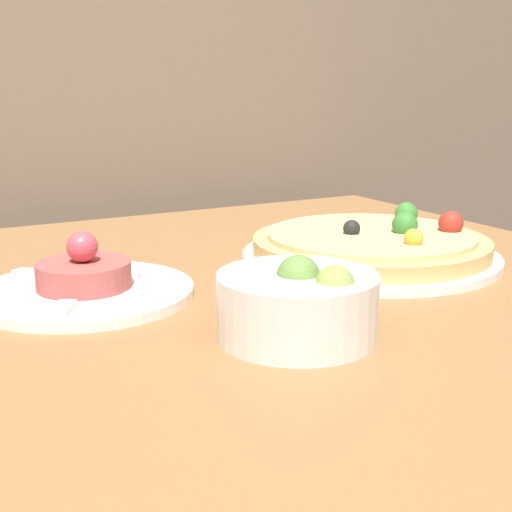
# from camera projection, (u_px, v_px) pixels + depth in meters

# --- Properties ---
(dining_table) EXTENTS (1.07, 0.90, 0.75)m
(dining_table) POSITION_uv_depth(u_px,v_px,m) (195.00, 392.00, 0.75)
(dining_table) COLOR olive
(dining_table) RESTS_ON ground_plane
(pizza_plate) EXTENTS (0.31, 0.31, 0.06)m
(pizza_plate) POSITION_uv_depth(u_px,v_px,m) (372.00, 247.00, 0.86)
(pizza_plate) COLOR white
(pizza_plate) RESTS_ON dining_table
(tartare_plate) EXTENTS (0.22, 0.22, 0.07)m
(tartare_plate) POSITION_uv_depth(u_px,v_px,m) (85.00, 285.00, 0.72)
(tartare_plate) COLOR white
(tartare_plate) RESTS_ON dining_table
(small_bowl) EXTENTS (0.14, 0.14, 0.07)m
(small_bowl) POSITION_uv_depth(u_px,v_px,m) (298.00, 303.00, 0.60)
(small_bowl) COLOR white
(small_bowl) RESTS_ON dining_table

